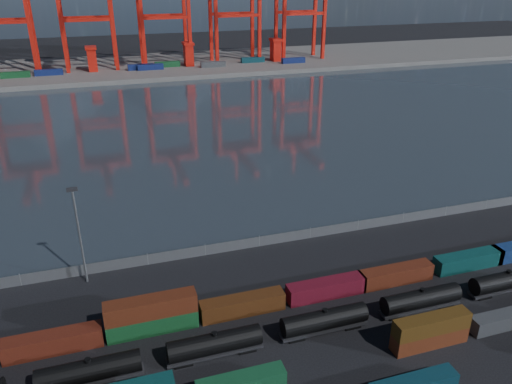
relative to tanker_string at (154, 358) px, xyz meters
name	(u,v)px	position (x,y,z in m)	size (l,w,h in m)	color
ground	(325,349)	(21.99, -3.07, -1.96)	(700.00, 700.00, 0.00)	black
harbor_water	(184,127)	(21.99, 101.93, -1.95)	(700.00, 700.00, 0.00)	#28323A
far_quay	(146,66)	(21.99, 206.93, -0.96)	(700.00, 70.00, 2.00)	#514F4C
container_row_mid	(301,365)	(17.05, -6.68, -0.06)	(140.68, 2.20, 4.69)	#434648
container_row_north	(303,291)	(23.27, 7.54, -0.15)	(141.93, 2.55, 5.44)	navy
tanker_string	(154,358)	(0.00, 0.00, 0.00)	(121.21, 2.73, 3.91)	black
waterfront_fence	(259,241)	(21.99, 24.93, -0.96)	(160.12, 0.12, 2.20)	#595B5E
yard_light_mast	(79,231)	(-8.01, 22.93, 7.34)	(1.60, 0.40, 16.60)	slate
quay_containers	(125,68)	(10.99, 192.39, 1.34)	(172.58, 10.99, 2.60)	navy
straddle_carriers	(141,56)	(19.49, 196.93, 5.86)	(140.00, 7.00, 11.10)	red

